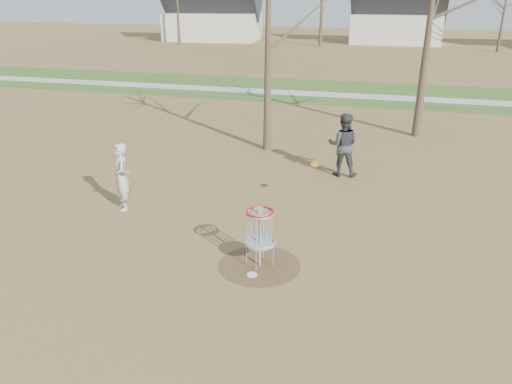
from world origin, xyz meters
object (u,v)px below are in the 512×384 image
player_throwing (343,145)px  disc_grounded (252,275)px  disc_golf_basket (260,228)px  player_standing (121,177)px

player_throwing → disc_grounded: player_throwing is taller
player_throwing → disc_golf_basket: (-1.05, -6.35, -0.11)m
player_throwing → disc_grounded: (-1.10, -6.79, -1.00)m
disc_golf_basket → player_throwing: bearing=80.6°
player_throwing → disc_grounded: bearing=77.4°
player_standing → disc_grounded: (4.36, -2.43, -0.91)m
disc_grounded → disc_golf_basket: (0.05, 0.44, 0.89)m
player_throwing → disc_golf_basket: 6.44m
player_throwing → disc_grounded: size_ratio=9.28×
player_standing → disc_golf_basket: 4.83m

